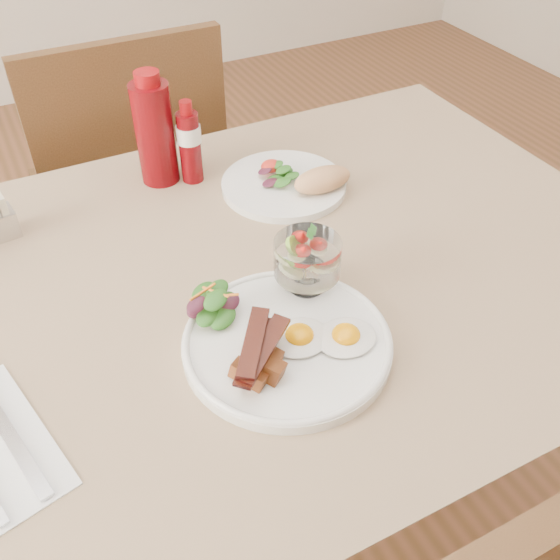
{
  "coord_description": "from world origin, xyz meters",
  "views": [
    {
      "loc": [
        -0.26,
        -0.66,
        1.37
      ],
      "look_at": [
        0.02,
        -0.1,
        0.82
      ],
      "focal_mm": 40.0,
      "sensor_mm": 36.0,
      "label": 1
    }
  ],
  "objects_px": {
    "chair_far": "(132,190)",
    "main_plate": "(287,344)",
    "table": "(240,319)",
    "second_plate": "(293,182)",
    "hot_sauce_bottle": "(190,143)",
    "fruit_cup": "(307,258)",
    "ketchup_bottle": "(155,132)"
  },
  "relations": [
    {
      "from": "fruit_cup",
      "to": "second_plate",
      "type": "xyz_separation_m",
      "value": [
        0.11,
        0.26,
        -0.05
      ]
    },
    {
      "from": "chair_far",
      "to": "hot_sauce_bottle",
      "type": "height_order",
      "value": "chair_far"
    },
    {
      "from": "hot_sauce_bottle",
      "to": "fruit_cup",
      "type": "bearing_deg",
      "value": -84.78
    },
    {
      "from": "second_plate",
      "to": "main_plate",
      "type": "bearing_deg",
      "value": -118.97
    },
    {
      "from": "main_plate",
      "to": "fruit_cup",
      "type": "relative_size",
      "value": 2.92
    },
    {
      "from": "table",
      "to": "main_plate",
      "type": "relative_size",
      "value": 4.75
    },
    {
      "from": "table",
      "to": "chair_far",
      "type": "xyz_separation_m",
      "value": [
        0.0,
        0.66,
        -0.14
      ]
    },
    {
      "from": "main_plate",
      "to": "hot_sauce_bottle",
      "type": "relative_size",
      "value": 1.82
    },
    {
      "from": "fruit_cup",
      "to": "hot_sauce_bottle",
      "type": "height_order",
      "value": "hot_sauce_bottle"
    },
    {
      "from": "fruit_cup",
      "to": "table",
      "type": "bearing_deg",
      "value": 133.17
    },
    {
      "from": "fruit_cup",
      "to": "main_plate",
      "type": "bearing_deg",
      "value": -132.17
    },
    {
      "from": "fruit_cup",
      "to": "hot_sauce_bottle",
      "type": "bearing_deg",
      "value": 95.22
    },
    {
      "from": "chair_far",
      "to": "hot_sauce_bottle",
      "type": "bearing_deg",
      "value": -83.76
    },
    {
      "from": "main_plate",
      "to": "second_plate",
      "type": "xyz_separation_m",
      "value": [
        0.19,
        0.34,
        0.01
      ]
    },
    {
      "from": "table",
      "to": "fruit_cup",
      "type": "xyz_separation_m",
      "value": [
        0.07,
        -0.08,
        0.16
      ]
    },
    {
      "from": "chair_far",
      "to": "hot_sauce_bottle",
      "type": "relative_size",
      "value": 6.06
    },
    {
      "from": "second_plate",
      "to": "table",
      "type": "bearing_deg",
      "value": -136.75
    },
    {
      "from": "hot_sauce_bottle",
      "to": "chair_far",
      "type": "bearing_deg",
      "value": 96.24
    },
    {
      "from": "main_plate",
      "to": "hot_sauce_bottle",
      "type": "distance_m",
      "value": 0.46
    },
    {
      "from": "second_plate",
      "to": "hot_sauce_bottle",
      "type": "distance_m",
      "value": 0.2
    },
    {
      "from": "fruit_cup",
      "to": "ketchup_bottle",
      "type": "height_order",
      "value": "ketchup_bottle"
    },
    {
      "from": "table",
      "to": "main_plate",
      "type": "bearing_deg",
      "value": -89.57
    },
    {
      "from": "ketchup_bottle",
      "to": "main_plate",
      "type": "bearing_deg",
      "value": -88.52
    },
    {
      "from": "main_plate",
      "to": "second_plate",
      "type": "bearing_deg",
      "value": 61.03
    },
    {
      "from": "table",
      "to": "ketchup_bottle",
      "type": "xyz_separation_m",
      "value": [
        -0.01,
        0.32,
        0.18
      ]
    },
    {
      "from": "fruit_cup",
      "to": "second_plate",
      "type": "bearing_deg",
      "value": 66.14
    },
    {
      "from": "second_plate",
      "to": "ketchup_bottle",
      "type": "distance_m",
      "value": 0.26
    },
    {
      "from": "chair_far",
      "to": "fruit_cup",
      "type": "height_order",
      "value": "chair_far"
    },
    {
      "from": "main_plate",
      "to": "ketchup_bottle",
      "type": "relative_size",
      "value": 1.37
    },
    {
      "from": "table",
      "to": "second_plate",
      "type": "relative_size",
      "value": 5.91
    },
    {
      "from": "chair_far",
      "to": "main_plate",
      "type": "bearing_deg",
      "value": -89.92
    },
    {
      "from": "chair_far",
      "to": "main_plate",
      "type": "distance_m",
      "value": 0.86
    }
  ]
}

